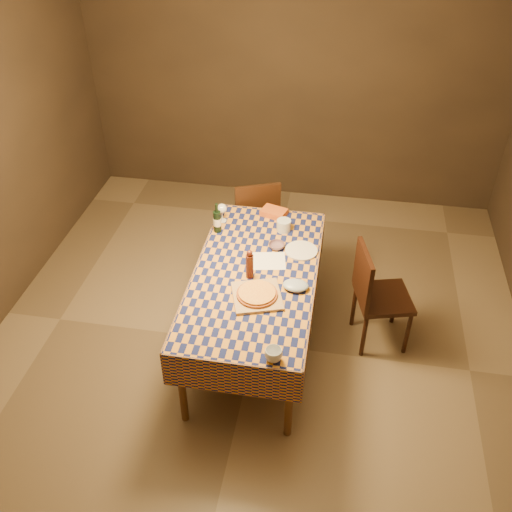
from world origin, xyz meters
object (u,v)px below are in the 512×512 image
dining_table (255,281)px  chair_far (255,217)px  wine_bottle (217,221)px  cutting_board (257,296)px  chair_right (375,292)px  bowl (277,246)px  white_plate (301,251)px  pizza (257,293)px

dining_table → chair_far: chair_far is taller
wine_bottle → cutting_board: bearing=-58.8°
wine_bottle → chair_right: 1.41m
bowl → chair_right: chair_right is taller
dining_table → cutting_board: size_ratio=5.35×
bowl → chair_far: size_ratio=0.14×
cutting_board → bowl: 0.62m
wine_bottle → chair_right: (1.34, -0.28, -0.35)m
dining_table → wine_bottle: wine_bottle is taller
dining_table → wine_bottle: bearing=128.8°
chair_right → white_plate: bearing=169.8°
bowl → chair_far: (-0.31, 0.79, -0.27)m
bowl → chair_right: (0.82, -0.12, -0.27)m
chair_right → bowl: bearing=171.3°
dining_table → chair_right: 0.98m
white_plate → chair_far: chair_far is taller
chair_far → chair_right: bearing=-38.9°
bowl → pizza: bearing=-95.3°
cutting_board → bowl: bearing=84.7°
chair_far → chair_right: same height
cutting_board → wine_bottle: bearing=121.2°
bowl → chair_far: bearing=111.6°
pizza → bowl: 0.62m
wine_bottle → white_plate: (0.72, -0.17, -0.09)m
dining_table → wine_bottle: size_ratio=6.86×
pizza → chair_far: 1.45m
white_plate → chair_right: chair_right is taller
wine_bottle → white_plate: wine_bottle is taller
cutting_board → chair_far: size_ratio=0.37×
white_plate → chair_far: bearing=122.6°
white_plate → bowl: bearing=175.9°
wine_bottle → chair_far: bearing=71.5°
cutting_board → chair_right: bearing=29.4°
bowl → wine_bottle: wine_bottle is taller
pizza → wine_bottle: (-0.47, 0.77, 0.06)m
dining_table → white_plate: 0.47m
cutting_board → bowl: size_ratio=2.69×
wine_bottle → chair_far: (0.21, 0.63, -0.35)m
white_plate → chair_far: (-0.51, 0.80, -0.25)m
pizza → chair_far: size_ratio=0.40×
wine_bottle → chair_right: bearing=-11.7°
white_plate → wine_bottle: bearing=167.1°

